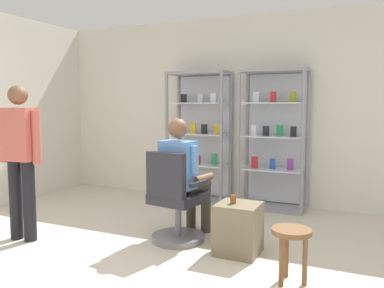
% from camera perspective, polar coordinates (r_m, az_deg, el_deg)
% --- Properties ---
extents(ground_plane, '(7.20, 7.20, 0.00)m').
position_cam_1_polar(ground_plane, '(3.50, -9.09, -18.58)').
color(ground_plane, beige).
extents(back_wall, '(6.00, 0.10, 2.70)m').
position_cam_1_polar(back_wall, '(5.92, 7.06, 4.85)').
color(back_wall, silver).
rests_on(back_wall, ground).
extents(display_cabinet_left, '(0.90, 0.45, 1.90)m').
position_cam_1_polar(display_cabinet_left, '(5.91, 1.22, 1.13)').
color(display_cabinet_left, gray).
rests_on(display_cabinet_left, ground).
extents(display_cabinet_right, '(0.90, 0.45, 1.90)m').
position_cam_1_polar(display_cabinet_right, '(5.57, 11.67, 0.73)').
color(display_cabinet_right, gray).
rests_on(display_cabinet_right, ground).
extents(office_chair, '(0.60, 0.56, 0.96)m').
position_cam_1_polar(office_chair, '(4.18, -2.45, -8.73)').
color(office_chair, slate).
rests_on(office_chair, ground).
extents(seated_shopkeeper, '(0.53, 0.60, 1.29)m').
position_cam_1_polar(seated_shopkeeper, '(4.24, -1.18, -4.10)').
color(seated_shopkeeper, '#3F382D').
rests_on(seated_shopkeeper, ground).
extents(storage_crate, '(0.40, 0.39, 0.49)m').
position_cam_1_polar(storage_crate, '(3.94, 6.66, -11.93)').
color(storage_crate, '#72664C').
rests_on(storage_crate, ground).
extents(tea_glass, '(0.06, 0.06, 0.08)m').
position_cam_1_polar(tea_glass, '(3.86, 5.91, -7.87)').
color(tea_glass, brown).
rests_on(tea_glass, storage_crate).
extents(standing_customer, '(0.52, 0.25, 1.63)m').
position_cam_1_polar(standing_customer, '(4.52, -23.36, -1.13)').
color(standing_customer, black).
rests_on(standing_customer, ground).
extents(wooden_stool, '(0.32, 0.32, 0.45)m').
position_cam_1_polar(wooden_stool, '(3.37, 14.03, -13.18)').
color(wooden_stool, brown).
rests_on(wooden_stool, ground).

